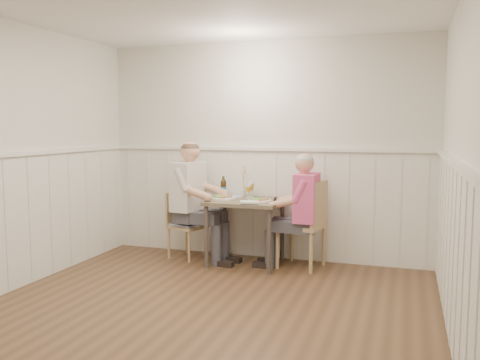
{
  "coord_description": "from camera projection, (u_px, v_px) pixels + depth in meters",
  "views": [
    {
      "loc": [
        1.63,
        -3.65,
        1.59
      ],
      "look_at": [
        -0.11,
        1.64,
        1.0
      ],
      "focal_mm": 38.0,
      "sensor_mm": 36.0,
      "label": 1
    }
  ],
  "objects": [
    {
      "name": "beer_glass_b",
      "position": [
        248.0,
        189.0,
        5.93
      ],
      "size": [
        0.07,
        0.07,
        0.17
      ],
      "color": "silver",
      "rests_on": "dining_table"
    },
    {
      "name": "beer_glass_a",
      "position": [
        251.0,
        186.0,
        6.01
      ],
      "size": [
        0.08,
        0.08,
        0.19
      ],
      "color": "silver",
      "rests_on": "dining_table"
    },
    {
      "name": "plate_diner",
      "position": [
        222.0,
        197.0,
        5.89
      ],
      "size": [
        0.28,
        0.28,
        0.07
      ],
      "color": "white",
      "rests_on": "dining_table"
    },
    {
      "name": "chair_right",
      "position": [
        306.0,
        221.0,
        5.68
      ],
      "size": [
        0.54,
        0.54,
        0.98
      ],
      "color": "tan",
      "rests_on": "ground"
    },
    {
      "name": "ground_plane",
      "position": [
        190.0,
        323.0,
        4.12
      ],
      "size": [
        4.5,
        4.5,
        0.0
      ],
      "primitive_type": "plane",
      "color": "#4B3420"
    },
    {
      "name": "chair_left",
      "position": [
        185.0,
        222.0,
        6.16
      ],
      "size": [
        0.47,
        0.47,
        0.8
      ],
      "color": "tan",
      "rests_on": "ground"
    },
    {
      "name": "room_shell",
      "position": [
        188.0,
        135.0,
        3.96
      ],
      "size": [
        4.04,
        4.54,
        2.6
      ],
      "color": "silver",
      "rests_on": "ground"
    },
    {
      "name": "rolled_napkin",
      "position": [
        250.0,
        202.0,
        5.48
      ],
      "size": [
        0.2,
        0.09,
        0.04
      ],
      "color": "white",
      "rests_on": "dining_table"
    },
    {
      "name": "gingham_mat",
      "position": [
        227.0,
        196.0,
        6.08
      ],
      "size": [
        0.4,
        0.36,
        0.01
      ],
      "color": "#4C5FB0",
      "rests_on": "dining_table"
    },
    {
      "name": "grass_vase",
      "position": [
        242.0,
        182.0,
        6.1
      ],
      "size": [
        0.04,
        0.04,
        0.39
      ],
      "color": "silver",
      "rests_on": "dining_table"
    },
    {
      "name": "plate_man",
      "position": [
        259.0,
        200.0,
        5.69
      ],
      "size": [
        0.26,
        0.26,
        0.06
      ],
      "color": "white",
      "rests_on": "dining_table"
    },
    {
      "name": "dining_table",
      "position": [
        245.0,
        209.0,
        5.83
      ],
      "size": [
        0.83,
        0.7,
        0.75
      ],
      "color": "brown",
      "rests_on": "ground"
    },
    {
      "name": "diner_cream",
      "position": [
        192.0,
        210.0,
        6.03
      ],
      "size": [
        0.71,
        0.49,
        1.44
      ],
      "color": "#3F3F47",
      "rests_on": "ground"
    },
    {
      "name": "man_in_pink",
      "position": [
        303.0,
        220.0,
        5.63
      ],
      "size": [
        0.61,
        0.42,
        1.32
      ],
      "color": "#3F3F47",
      "rests_on": "ground"
    },
    {
      "name": "wainscot",
      "position": [
        219.0,
        224.0,
        4.7
      ],
      "size": [
        4.0,
        4.49,
        1.34
      ],
      "color": "white",
      "rests_on": "ground"
    },
    {
      "name": "beer_bottle",
      "position": [
        223.0,
        188.0,
        6.07
      ],
      "size": [
        0.07,
        0.07,
        0.25
      ],
      "color": "black",
      "rests_on": "dining_table"
    }
  ]
}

